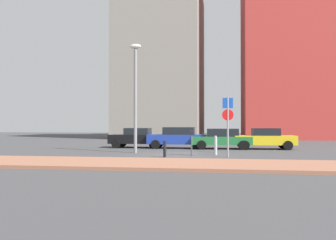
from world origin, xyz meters
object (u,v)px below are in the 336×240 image
(parked_car_blue, at_px, (177,137))
(parked_car_yellow, at_px, (265,138))
(street_lamp, at_px, (135,88))
(parked_car_black, at_px, (137,138))
(parking_sign_post, at_px, (228,119))
(parking_meter, at_px, (192,139))
(parked_car_green, at_px, (222,138))
(traffic_bollard_far, at_px, (216,146))
(traffic_bollard_near, at_px, (165,149))
(traffic_bollard_mid, at_px, (216,144))

(parked_car_blue, xyz_separation_m, parked_car_yellow, (6.23, -0.04, -0.05))
(parked_car_blue, xyz_separation_m, street_lamp, (-1.96, -4.78, 3.16))
(parked_car_black, relative_size, parking_sign_post, 1.30)
(parking_sign_post, height_order, parking_meter, parking_sign_post)
(parked_car_black, distance_m, parked_car_blue, 3.09)
(parking_meter, bearing_deg, parked_car_green, 76.07)
(parked_car_black, height_order, traffic_bollard_far, parked_car_black)
(parked_car_green, distance_m, parking_sign_post, 7.01)
(parked_car_blue, height_order, traffic_bollard_near, parked_car_blue)
(parked_car_green, bearing_deg, street_lamp, -138.58)
(parked_car_green, relative_size, parking_meter, 2.88)
(parked_car_green, xyz_separation_m, parked_car_yellow, (2.96, 0.12, -0.01))
(street_lamp, height_order, traffic_bollard_mid, street_lamp)
(parked_car_yellow, distance_m, street_lamp, 9.99)
(traffic_bollard_mid, bearing_deg, street_lamp, -168.29)
(parked_car_blue, bearing_deg, traffic_bollard_mid, -52.42)
(street_lamp, bearing_deg, parking_sign_post, -22.10)
(parked_car_blue, height_order, traffic_bollard_far, parked_car_blue)
(parked_car_green, bearing_deg, traffic_bollard_mid, -95.89)
(parking_sign_post, height_order, traffic_bollard_mid, parking_sign_post)
(traffic_bollard_far, bearing_deg, parking_sign_post, -65.86)
(parked_car_black, xyz_separation_m, traffic_bollard_far, (6.03, -5.82, -0.26))
(parked_car_blue, relative_size, traffic_bollard_far, 4.21)
(parking_sign_post, relative_size, traffic_bollard_near, 3.66)
(parked_car_blue, distance_m, parked_car_green, 3.28)
(parking_sign_post, bearing_deg, parking_meter, 167.53)
(street_lamp, bearing_deg, traffic_bollard_mid, 11.71)
(parked_car_yellow, bearing_deg, traffic_bollard_near, -128.45)
(traffic_bollard_near, bearing_deg, parked_car_green, 68.08)
(traffic_bollard_mid, bearing_deg, parking_sign_post, -77.27)
(parked_car_green, height_order, traffic_bollard_mid, parked_car_green)
(parked_car_yellow, distance_m, traffic_bollard_mid, 5.00)
(parked_car_black, distance_m, traffic_bollard_far, 8.39)
(parked_car_green, xyz_separation_m, parking_sign_post, (0.37, -6.89, 1.24))
(street_lamp, bearing_deg, parking_meter, -26.85)
(parked_car_yellow, height_order, parking_meter, parked_car_yellow)
(parked_car_yellow, height_order, traffic_bollard_far, parked_car_yellow)
(street_lamp, xyz_separation_m, traffic_bollard_far, (4.92, -0.75, -3.46))
(parked_car_green, height_order, traffic_bollard_far, parked_car_green)
(parked_car_yellow, relative_size, traffic_bollard_near, 4.99)
(street_lamp, height_order, traffic_bollard_near, street_lamp)
(parked_car_blue, distance_m, parking_sign_post, 8.02)
(parked_car_yellow, bearing_deg, parked_car_black, 177.93)
(traffic_bollard_mid, bearing_deg, traffic_bollard_near, -124.71)
(parked_car_yellow, bearing_deg, traffic_bollard_far, -120.83)
(parked_car_yellow, relative_size, traffic_bollard_mid, 4.15)
(parked_car_blue, height_order, parked_car_green, parked_car_blue)
(parked_car_green, distance_m, street_lamp, 7.68)
(parked_car_yellow, relative_size, traffic_bollard_far, 4.31)
(parked_car_green, relative_size, traffic_bollard_mid, 4.04)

